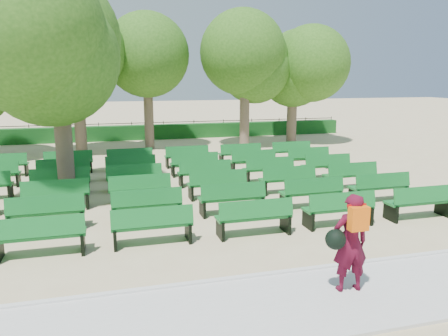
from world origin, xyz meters
name	(u,v)px	position (x,y,z in m)	size (l,w,h in m)	color
ground	(193,196)	(0.00, 0.00, 0.00)	(120.00, 120.00, 0.00)	#C7B284
paving	(280,307)	(0.00, -7.40, 0.03)	(30.00, 2.20, 0.06)	silver
curb	(257,276)	(0.00, -6.25, 0.05)	(30.00, 0.12, 0.10)	silver
hedge	(149,132)	(0.00, 14.00, 0.45)	(26.00, 0.70, 0.90)	#14501A
fence	(148,138)	(0.00, 14.40, 0.00)	(26.00, 0.10, 1.02)	black
tree_line	(156,149)	(0.00, 10.00, 0.00)	(21.80, 6.80, 7.04)	#36691C
bench_array	(174,191)	(-0.53, 0.47, 0.10)	(1.89, 0.64, 1.18)	#126B27
tree_among	(57,49)	(-3.96, 1.05, 4.67)	(4.93, 4.93, 6.91)	brown
person	(350,242)	(1.37, -7.22, 0.99)	(0.85, 0.52, 1.79)	#4D0B1F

